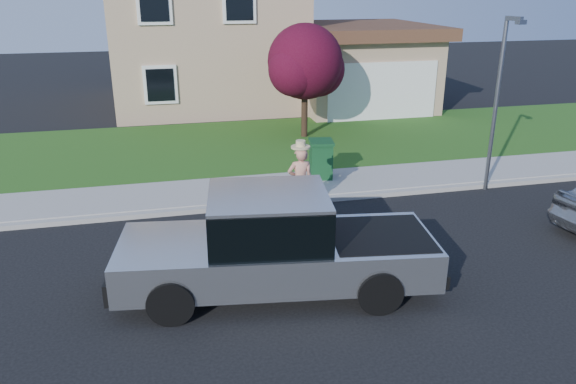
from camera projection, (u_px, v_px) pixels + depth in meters
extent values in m
plane|color=black|center=(289.00, 258.00, 11.60)|extent=(80.00, 80.00, 0.00)
cube|color=gray|center=(300.00, 201.00, 14.44)|extent=(40.00, 0.20, 0.12)
cube|color=gray|center=(290.00, 187.00, 15.44)|extent=(40.00, 2.00, 0.15)
cube|color=#204313|center=(260.00, 144.00, 19.55)|extent=(40.00, 7.00, 0.10)
cube|color=tan|center=(204.00, 32.00, 25.98)|extent=(8.00, 9.00, 6.40)
cube|color=tan|center=(357.00, 71.00, 25.21)|extent=(5.50, 6.00, 3.20)
cube|color=white|center=(382.00, 91.00, 22.58)|extent=(4.60, 0.12, 2.30)
cube|color=#4C2D1E|center=(359.00, 30.00, 24.58)|extent=(6.20, 6.80, 0.50)
cube|color=white|center=(154.00, 4.00, 20.87)|extent=(1.30, 0.10, 1.50)
cube|color=white|center=(239.00, 3.00, 21.56)|extent=(1.30, 0.10, 1.50)
cube|color=black|center=(160.00, 85.00, 21.92)|extent=(1.30, 0.10, 1.50)
cylinder|color=black|center=(171.00, 302.00, 9.26)|extent=(0.82, 0.40, 0.79)
cylinder|color=black|center=(180.00, 252.00, 10.96)|extent=(0.82, 0.40, 0.79)
cylinder|color=black|center=(379.00, 291.00, 9.57)|extent=(0.82, 0.40, 0.79)
cylinder|color=black|center=(357.00, 245.00, 11.27)|extent=(0.82, 0.40, 0.79)
cube|color=silver|center=(277.00, 256.00, 10.17)|extent=(5.85, 2.73, 0.71)
cube|color=black|center=(268.00, 219.00, 9.89)|extent=(2.31, 2.11, 0.84)
cube|color=silver|center=(268.00, 196.00, 9.74)|extent=(2.31, 2.11, 0.08)
cube|color=black|center=(380.00, 235.00, 10.22)|extent=(1.99, 1.91, 0.06)
cube|color=black|center=(118.00, 270.00, 9.97)|extent=(0.38, 1.88, 0.40)
cube|color=black|center=(429.00, 259.00, 10.49)|extent=(0.38, 1.88, 0.25)
cube|color=black|center=(224.00, 203.00, 10.86)|extent=(0.15, 0.23, 0.18)
imported|color=tan|center=(300.00, 182.00, 13.49)|extent=(0.65, 0.45, 1.70)
cylinder|color=#CFBB85|center=(301.00, 147.00, 13.19)|extent=(0.45, 0.45, 0.05)
cylinder|color=#CFBB85|center=(301.00, 144.00, 13.16)|extent=(0.23, 0.23, 0.16)
cylinder|color=black|center=(304.00, 112.00, 20.10)|extent=(0.23, 0.23, 1.82)
sphere|color=#460F20|center=(305.00, 62.00, 19.49)|extent=(2.61, 2.61, 2.61)
sphere|color=#460F20|center=(318.00, 70.00, 20.04)|extent=(1.93, 1.93, 1.93)
sphere|color=#460F20|center=(295.00, 70.00, 19.16)|extent=(1.82, 1.82, 1.82)
cube|color=#113E1D|center=(321.00, 160.00, 15.81)|extent=(0.70, 0.78, 0.99)
cube|color=#113E1D|center=(321.00, 142.00, 15.63)|extent=(0.76, 0.85, 0.08)
cylinder|color=slate|center=(495.00, 108.00, 14.66)|extent=(0.11, 0.11, 4.52)
cube|color=slate|center=(514.00, 18.00, 13.68)|extent=(0.20, 0.51, 0.11)
cube|color=slate|center=(521.00, 22.00, 13.51)|extent=(0.25, 0.20, 0.11)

